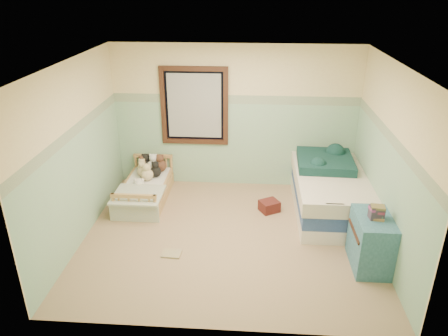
# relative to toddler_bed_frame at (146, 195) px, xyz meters

# --- Properties ---
(floor) EXTENTS (4.20, 3.60, 0.02)m
(floor) POSITION_rel_toddler_bed_frame_xyz_m (1.48, -1.05, -0.10)
(floor) COLOR #8D7657
(floor) RESTS_ON ground
(ceiling) EXTENTS (4.20, 3.60, 0.02)m
(ceiling) POSITION_rel_toddler_bed_frame_xyz_m (1.48, -1.05, 2.42)
(ceiling) COLOR white
(ceiling) RESTS_ON wall_back
(wall_back) EXTENTS (4.20, 0.04, 2.50)m
(wall_back) POSITION_rel_toddler_bed_frame_xyz_m (1.48, 0.75, 1.16)
(wall_back) COLOR beige
(wall_back) RESTS_ON floor
(wall_front) EXTENTS (4.20, 0.04, 2.50)m
(wall_front) POSITION_rel_toddler_bed_frame_xyz_m (1.48, -2.85, 1.16)
(wall_front) COLOR beige
(wall_front) RESTS_ON floor
(wall_left) EXTENTS (0.04, 3.60, 2.50)m
(wall_left) POSITION_rel_toddler_bed_frame_xyz_m (-0.62, -1.05, 1.16)
(wall_left) COLOR beige
(wall_left) RESTS_ON floor
(wall_right) EXTENTS (0.04, 3.60, 2.50)m
(wall_right) POSITION_rel_toddler_bed_frame_xyz_m (3.58, -1.05, 1.16)
(wall_right) COLOR beige
(wall_right) RESTS_ON floor
(wainscot_mint) EXTENTS (4.20, 0.01, 1.50)m
(wainscot_mint) POSITION_rel_toddler_bed_frame_xyz_m (1.48, 0.74, 0.66)
(wainscot_mint) COLOR #8CAE98
(wainscot_mint) RESTS_ON floor
(border_strip) EXTENTS (4.20, 0.01, 0.15)m
(border_strip) POSITION_rel_toddler_bed_frame_xyz_m (1.48, 0.74, 1.48)
(border_strip) COLOR #406045
(border_strip) RESTS_ON wall_back
(window_frame) EXTENTS (1.16, 0.06, 1.36)m
(window_frame) POSITION_rel_toddler_bed_frame_xyz_m (0.78, 0.71, 1.36)
(window_frame) COLOR #392114
(window_frame) RESTS_ON wall_back
(window_blinds) EXTENTS (0.92, 0.01, 1.12)m
(window_blinds) POSITION_rel_toddler_bed_frame_xyz_m (0.78, 0.72, 1.36)
(window_blinds) COLOR #B7B7B3
(window_blinds) RESTS_ON window_frame
(toddler_bed_frame) EXTENTS (0.71, 1.42, 0.18)m
(toddler_bed_frame) POSITION_rel_toddler_bed_frame_xyz_m (0.00, 0.00, 0.00)
(toddler_bed_frame) COLOR olive
(toddler_bed_frame) RESTS_ON floor
(toddler_mattress) EXTENTS (0.65, 1.36, 0.12)m
(toddler_mattress) POSITION_rel_toddler_bed_frame_xyz_m (0.00, 0.00, 0.15)
(toddler_mattress) COLOR white
(toddler_mattress) RESTS_ON toddler_bed_frame
(patchwork_quilt) EXTENTS (0.77, 0.71, 0.03)m
(patchwork_quilt) POSITION_rel_toddler_bed_frame_xyz_m (0.00, -0.44, 0.23)
(patchwork_quilt) COLOR #80AACD
(patchwork_quilt) RESTS_ON toddler_mattress
(plush_bed_brown) EXTENTS (0.20, 0.20, 0.20)m
(plush_bed_brown) POSITION_rel_toddler_bed_frame_xyz_m (-0.15, 0.50, 0.31)
(plush_bed_brown) COLOR brown
(plush_bed_brown) RESTS_ON toddler_mattress
(plush_bed_white) EXTENTS (0.22, 0.22, 0.22)m
(plush_bed_white) POSITION_rel_toddler_bed_frame_xyz_m (0.05, 0.50, 0.32)
(plush_bed_white) COLOR silver
(plush_bed_white) RESTS_ON toddler_mattress
(plush_bed_tan) EXTENTS (0.18, 0.18, 0.18)m
(plush_bed_tan) POSITION_rel_toddler_bed_frame_xyz_m (-0.10, 0.28, 0.30)
(plush_bed_tan) COLOR beige
(plush_bed_tan) RESTS_ON toddler_mattress
(plush_bed_dark) EXTENTS (0.19, 0.19, 0.19)m
(plush_bed_dark) POSITION_rel_toddler_bed_frame_xyz_m (0.13, 0.28, 0.31)
(plush_bed_dark) COLOR black
(plush_bed_dark) RESTS_ON toddler_mattress
(plush_floor_cream) EXTENTS (0.27, 0.27, 0.27)m
(plush_floor_cream) POSITION_rel_toddler_bed_frame_xyz_m (-0.09, -0.03, 0.05)
(plush_floor_cream) COLOR silver
(plush_floor_cream) RESTS_ON floor
(plush_floor_tan) EXTENTS (0.22, 0.22, 0.22)m
(plush_floor_tan) POSITION_rel_toddler_bed_frame_xyz_m (-0.14, -0.14, 0.02)
(plush_floor_tan) COLOR beige
(plush_floor_tan) RESTS_ON floor
(twin_bed_frame) EXTENTS (1.03, 2.06, 0.22)m
(twin_bed_frame) POSITION_rel_toddler_bed_frame_xyz_m (3.03, -0.14, 0.02)
(twin_bed_frame) COLOR white
(twin_bed_frame) RESTS_ON floor
(twin_boxspring) EXTENTS (1.03, 2.06, 0.22)m
(twin_boxspring) POSITION_rel_toddler_bed_frame_xyz_m (3.03, -0.14, 0.24)
(twin_boxspring) COLOR navy
(twin_boxspring) RESTS_ON twin_bed_frame
(twin_mattress) EXTENTS (1.07, 2.11, 0.22)m
(twin_mattress) POSITION_rel_toddler_bed_frame_xyz_m (3.03, -0.14, 0.46)
(twin_mattress) COLOR beige
(twin_mattress) RESTS_ON twin_boxspring
(teal_blanket) EXTENTS (0.91, 0.96, 0.14)m
(teal_blanket) POSITION_rel_toddler_bed_frame_xyz_m (2.98, 0.16, 0.64)
(teal_blanket) COLOR black
(teal_blanket) RESTS_ON twin_mattress
(dresser) EXTENTS (0.45, 0.72, 0.72)m
(dresser) POSITION_rel_toddler_bed_frame_xyz_m (3.34, -1.58, 0.27)
(dresser) COLOR #28566A
(dresser) RESTS_ON floor
(book_stack) EXTENTS (0.18, 0.14, 0.17)m
(book_stack) POSITION_rel_toddler_bed_frame_xyz_m (3.34, -1.60, 0.71)
(book_stack) COLOR #523029
(book_stack) RESTS_ON dresser
(red_pillow) EXTENTS (0.37, 0.36, 0.18)m
(red_pillow) POSITION_rel_toddler_bed_frame_xyz_m (2.09, -0.25, -0.00)
(red_pillow) COLOR maroon
(red_pillow) RESTS_ON floor
(floor_book) EXTENTS (0.27, 0.21, 0.02)m
(floor_book) POSITION_rel_toddler_bed_frame_xyz_m (0.72, -1.54, -0.08)
(floor_book) COLOR orange
(floor_book) RESTS_ON floor
(extra_plush_0) EXTENTS (0.17, 0.17, 0.17)m
(extra_plush_0) POSITION_rel_toddler_bed_frame_xyz_m (0.05, 0.32, 0.30)
(extra_plush_0) COLOR silver
(extra_plush_0) RESTS_ON toddler_mattress
(extra_plush_1) EXTENTS (0.22, 0.22, 0.22)m
(extra_plush_1) POSITION_rel_toddler_bed_frame_xyz_m (-0.10, 0.53, 0.32)
(extra_plush_1) COLOR black
(extra_plush_1) RESTS_ON toddler_mattress
(extra_plush_2) EXTENTS (0.21, 0.21, 0.21)m
(extra_plush_2) POSITION_rel_toddler_bed_frame_xyz_m (0.02, 0.12, 0.32)
(extra_plush_2) COLOR beige
(extra_plush_2) RESTS_ON toddler_mattress
(extra_plush_3) EXTENTS (0.17, 0.17, 0.17)m
(extra_plush_3) POSITION_rel_toddler_bed_frame_xyz_m (-0.15, 0.45, 0.30)
(extra_plush_3) COLOR beige
(extra_plush_3) RESTS_ON toddler_mattress
(extra_plush_4) EXTENTS (0.19, 0.19, 0.19)m
(extra_plush_4) POSITION_rel_toddler_bed_frame_xyz_m (0.02, 0.55, 0.31)
(extra_plush_4) COLOR black
(extra_plush_4) RESTS_ON toddler_mattress
(extra_plush_5) EXTENTS (0.22, 0.22, 0.22)m
(extra_plush_5) POSITION_rel_toddler_bed_frame_xyz_m (0.17, 0.50, 0.32)
(extra_plush_5) COLOR brown
(extra_plush_5) RESTS_ON toddler_mattress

